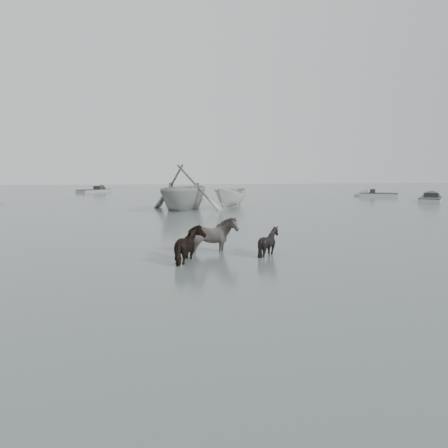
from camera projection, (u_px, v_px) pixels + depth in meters
The scene contains 10 objects.
ground at pixel (198, 269), 11.82m from camera, with size 140.00×140.00×0.00m, color #505F5A.
pony_pinto at pixel (210, 230), 14.17m from camera, with size 0.80×1.75×1.48m, color black.
pony_dark at pixel (191, 239), 12.75m from camera, with size 1.32×1.13×1.33m, color black.
pony_black at pixel (269, 237), 13.74m from camera, with size 0.89×1.00×1.11m, color black.
rowboat_trail at pixel (184, 186), 29.18m from camera, with size 5.18×6.00×3.16m, color #A8AAA8.
boat_small at pixel (231, 196), 31.01m from camera, with size 1.54×4.08×1.58m, color silver.
skiff_port at pixel (431, 198), 36.21m from camera, with size 5.73×1.60×0.75m, color #A0A3A1, non-canonical shape.
skiff_mid at pixel (184, 194), 41.35m from camera, with size 5.95×1.60×0.75m, color #989A98, non-canonical shape.
skiff_star at pixel (379, 193), 43.49m from camera, with size 4.90×1.60×0.75m, color #ACACA7, non-canonical shape.
skiff_far at pixel (94, 189), 51.51m from camera, with size 5.58×1.60×0.75m, color gray, non-canonical shape.
Camera 1 is at (-1.06, -11.55, 2.67)m, focal length 35.00 mm.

